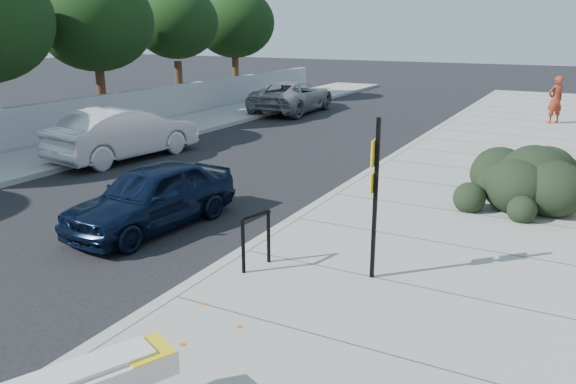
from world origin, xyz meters
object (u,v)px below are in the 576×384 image
sedan_navy (152,196)px  suv_silver (292,97)px  pedestrian (555,100)px  bike_rack (256,235)px  sign_post (375,189)px  wagon_silver (124,133)px

sedan_navy → suv_silver: size_ratio=0.71×
suv_silver → pedestrian: size_ratio=2.82×
bike_rack → suv_silver: (-8.10, 16.83, 0.04)m
sign_post → sedan_navy: 5.02m
wagon_silver → pedestrian: size_ratio=2.52×
sign_post → suv_silver: bearing=117.7°
sign_post → sedan_navy: size_ratio=0.66×
sign_post → pedestrian: bearing=81.5°
suv_silver → pedestrian: (11.43, 1.39, 0.36)m
bike_rack → pedestrian: 18.53m
sedan_navy → pedestrian: 18.36m
sign_post → suv_silver: (-9.90, 16.30, -0.84)m
pedestrian → bike_rack: bearing=36.0°
bike_rack → sign_post: (1.80, 0.53, 0.89)m
bike_rack → pedestrian: pedestrian is taller
bike_rack → wagon_silver: 9.80m
bike_rack → suv_silver: 18.68m
wagon_silver → bike_rack: bearing=153.0°
sedan_navy → suv_silver: suv_silver is taller
sign_post → pedestrian: size_ratio=1.32×
wagon_silver → sign_post: bearing=160.6°
bike_rack → pedestrian: size_ratio=0.49×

